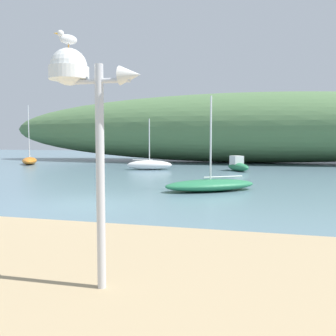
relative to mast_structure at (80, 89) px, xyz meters
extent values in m
plane|color=slate|center=(-3.43, 7.27, -2.99)|extent=(120.00, 120.00, 0.00)
ellipsoid|color=#517547|center=(0.47, 33.30, 0.49)|extent=(51.85, 10.55, 6.95)
cylinder|color=silver|center=(0.29, 0.00, -1.23)|extent=(0.12, 0.12, 3.11)
cylinder|color=silver|center=(0.29, 0.00, 0.10)|extent=(0.90, 0.07, 0.07)
cylinder|color=white|center=(-0.16, 0.00, 0.22)|extent=(0.55, 0.55, 0.17)
sphere|color=white|center=(-0.16, 0.00, 0.31)|extent=(0.51, 0.51, 0.51)
cone|color=silver|center=(0.74, 0.00, 0.16)|extent=(0.29, 0.26, 0.26)
cylinder|color=orange|center=(-0.14, -0.01, 0.58)|extent=(0.01, 0.01, 0.05)
cylinder|color=orange|center=(-0.17, 0.01, 0.58)|extent=(0.01, 0.01, 0.05)
ellipsoid|color=white|center=(-0.16, 0.00, 0.68)|extent=(0.25, 0.25, 0.13)
ellipsoid|color=#9EA0A8|center=(-0.16, 0.00, 0.70)|extent=(0.23, 0.22, 0.05)
sphere|color=white|center=(-0.23, -0.07, 0.74)|extent=(0.09, 0.09, 0.09)
cone|color=gold|center=(-0.28, -0.12, 0.74)|extent=(0.06, 0.06, 0.03)
ellipsoid|color=orange|center=(-18.72, 25.26, -2.66)|extent=(3.31, 4.20, 0.65)
cylinder|color=silver|center=(-18.72, 25.26, -0.04)|extent=(0.08, 0.08, 4.99)
cylinder|color=silver|center=(-19.05, 25.79, -2.28)|extent=(1.06, 1.62, 0.06)
ellipsoid|color=#287A4C|center=(0.17, 11.63, -2.73)|extent=(4.42, 3.66, 0.52)
cylinder|color=silver|center=(0.17, 11.63, -0.70)|extent=(0.08, 0.08, 3.85)
cylinder|color=silver|center=(0.71, 11.99, -2.37)|extent=(1.63, 1.11, 0.06)
ellipsoid|color=#287A4C|center=(0.66, 22.55, -2.68)|extent=(2.15, 2.68, 0.61)
cube|color=silver|center=(0.52, 22.77, -2.24)|extent=(1.09, 1.15, 0.71)
ellipsoid|color=white|center=(-5.95, 21.98, -2.62)|extent=(3.55, 1.88, 0.73)
cylinder|color=silver|center=(-5.95, 21.98, -0.80)|extent=(0.08, 0.08, 3.35)
cylinder|color=silver|center=(-6.45, 21.85, -2.23)|extent=(1.49, 0.44, 0.06)
camera|label=1|loc=(2.48, -4.67, -0.70)|focal=39.43mm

